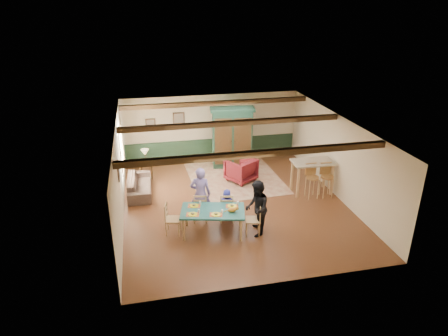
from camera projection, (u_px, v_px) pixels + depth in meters
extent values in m
plane|color=#4D2715|center=(234.00, 204.00, 12.96)|extent=(8.00, 8.00, 0.00)
cube|color=beige|center=(212.00, 128.00, 16.02)|extent=(7.00, 0.02, 2.70)
cube|color=beige|center=(120.00, 175.00, 11.75)|extent=(0.02, 8.00, 2.70)
cube|color=beige|center=(338.00, 157.00, 13.10)|extent=(0.02, 8.00, 2.70)
cube|color=silver|center=(235.00, 124.00, 11.90)|extent=(7.00, 8.00, 0.02)
cube|color=#1B311F|center=(212.00, 149.00, 16.36)|extent=(6.95, 0.03, 0.90)
cube|color=black|center=(257.00, 154.00, 9.86)|extent=(6.95, 0.16, 0.16)
cube|color=black|center=(232.00, 123.00, 12.29)|extent=(6.95, 0.16, 0.16)
cube|color=black|center=(216.00, 103.00, 14.63)|extent=(6.95, 0.16, 0.16)
imported|color=#7161A7|center=(200.00, 194.00, 11.74)|extent=(0.69, 0.53, 1.68)
imported|color=black|center=(257.00, 208.00, 11.02)|extent=(0.77, 0.90, 1.61)
imported|color=navy|center=(227.00, 205.00, 11.87)|extent=(0.54, 0.41, 0.98)
cube|color=#C5B78F|center=(234.00, 177.00, 14.92)|extent=(3.38, 3.96, 0.01)
cube|color=#122F22|center=(232.00, 138.00, 15.44)|extent=(1.75, 0.88, 2.36)
imported|color=#430D14|center=(241.00, 170.00, 14.46)|extent=(1.28, 1.29, 0.86)
imported|color=#3E2E27|center=(139.00, 185.00, 13.60)|extent=(0.83, 1.99, 0.57)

